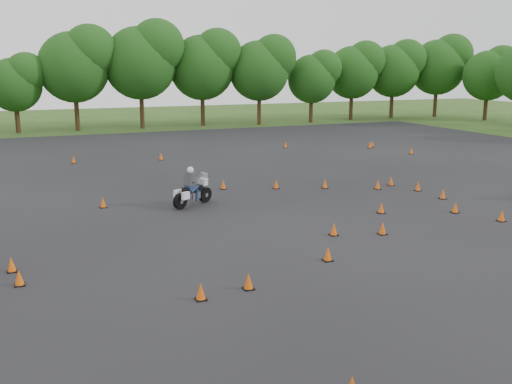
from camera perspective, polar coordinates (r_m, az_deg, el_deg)
The scene contains 5 objects.
ground at distance 19.63m, azimuth 4.47°, elevation -5.78°, with size 140.00×140.00×0.00m, color #2D5119.
asphalt_pad at distance 24.91m, azimuth -1.75°, elevation -1.76°, with size 62.00×62.00×0.00m, color black.
treeline at distance 52.82m, azimuth -8.99°, elevation 10.80°, with size 86.76×32.71×11.07m.
traffic_cones at distance 24.61m, azimuth -0.63°, elevation -1.39°, with size 36.59×32.37×0.45m.
rider_grey at distance 25.57m, azimuth -6.39°, elevation 0.61°, with size 2.33×0.72×1.80m, color #36393D, non-canonical shape.
Camera 1 is at (-8.47, -16.60, 6.17)m, focal length 40.00 mm.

